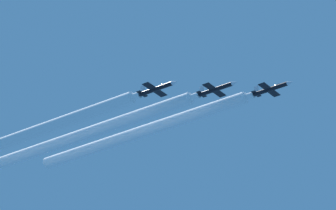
{
  "coord_description": "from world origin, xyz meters",
  "views": [
    {
      "loc": [
        210.31,
        135.83,
        2.03
      ],
      "look_at": [
        -0.16,
        -15.68,
        141.55
      ],
      "focal_mm": 113.66,
      "sensor_mm": 36.0,
      "label": 1
    }
  ],
  "objects": [
    {
      "name": "jet_lead",
      "position": [
        -11.76,
        10.98,
        143.36
      ],
      "size": [
        8.73,
        12.72,
        3.06
      ],
      "color": "black"
    },
    {
      "name": "jet_third_echelon",
      "position": [
        11.8,
        -10.56,
        139.74
      ],
      "size": [
        8.73,
        12.72,
        3.06
      ],
      "color": "black"
    },
    {
      "name": "jet_second_echelon",
      "position": [
        -0.53,
        0.35,
        141.65
      ],
      "size": [
        8.73,
        12.72,
        3.06
      ],
      "color": "black"
    },
    {
      "name": "smoke_trail_lead",
      "position": [
        -11.76,
        -32.8,
        143.33
      ],
      "size": [
        3.42,
        76.0,
        3.42
      ],
      "color": "white"
    },
    {
      "name": "smoke_trail_third_echelon",
      "position": [
        11.8,
        -51.39,
        139.71
      ],
      "size": [
        3.42,
        70.11,
        3.42
      ],
      "color": "white"
    },
    {
      "name": "smoke_trail_second_echelon",
      "position": [
        -0.53,
        -44.64,
        141.62
      ],
      "size": [
        3.42,
        78.42,
        3.42
      ],
      "color": "white"
    }
  ]
}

